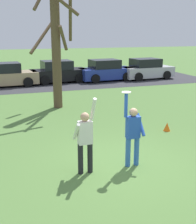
% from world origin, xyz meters
% --- Properties ---
extents(ground_plane, '(120.00, 120.00, 0.00)m').
position_xyz_m(ground_plane, '(0.00, 0.00, 0.00)').
color(ground_plane, '#567F3D').
extents(person_catcher, '(0.54, 0.49, 2.08)m').
position_xyz_m(person_catcher, '(0.15, -0.15, 0.98)').
color(person_catcher, '#3366B7').
rests_on(person_catcher, ground_plane).
extents(person_defender, '(0.54, 0.49, 2.04)m').
position_xyz_m(person_defender, '(-1.20, -0.17, 0.98)').
color(person_defender, black).
rests_on(person_defender, ground_plane).
extents(frisbee_disc, '(0.24, 0.24, 0.02)m').
position_xyz_m(frisbee_disc, '(-0.07, -0.15, 2.09)').
color(frisbee_disc, white).
rests_on(frisbee_disc, person_catcher).
extents(parked_car_tan, '(4.22, 2.28, 1.59)m').
position_xyz_m(parked_car_tan, '(-2.72, 14.03, 0.73)').
color(parked_car_tan, tan).
rests_on(parked_car_tan, ground_plane).
extents(parked_car_black, '(4.22, 2.28, 1.59)m').
position_xyz_m(parked_car_black, '(1.01, 14.55, 0.73)').
color(parked_car_black, black).
rests_on(parked_car_black, ground_plane).
extents(parked_car_blue, '(4.22, 2.28, 1.59)m').
position_xyz_m(parked_car_blue, '(4.58, 14.19, 0.73)').
color(parked_car_blue, '#233893').
rests_on(parked_car_blue, ground_plane).
extents(parked_car_silver, '(4.22, 2.28, 1.59)m').
position_xyz_m(parked_car_silver, '(7.93, 14.02, 0.73)').
color(parked_car_silver, '#BCBCC1').
rests_on(parked_car_silver, ground_plane).
extents(parking_strip, '(26.35, 6.40, 0.01)m').
position_xyz_m(parking_strip, '(-0.72, 14.24, 0.00)').
color(parking_strip, '#38383D').
rests_on(parking_strip, ground_plane).
extents(bare_tree_tall, '(2.21, 2.24, 6.06)m').
position_xyz_m(bare_tree_tall, '(-0.51, 7.06, 2.87)').
color(bare_tree_tall, brown).
rests_on(bare_tree_tall, ground_plane).
extents(field_cone_orange, '(0.26, 0.26, 0.32)m').
position_xyz_m(field_cone_orange, '(2.66, 2.16, 0.16)').
color(field_cone_orange, orange).
rests_on(field_cone_orange, ground_plane).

